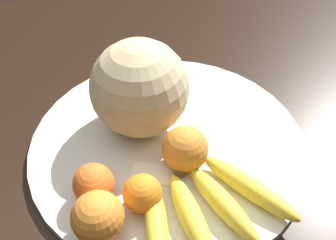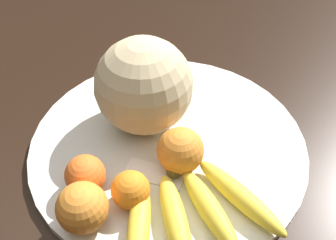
# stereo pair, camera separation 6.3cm
# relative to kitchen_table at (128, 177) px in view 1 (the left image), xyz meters

# --- Properties ---
(kitchen_table) EXTENTS (1.66, 1.16, 0.70)m
(kitchen_table) POSITION_rel_kitchen_table_xyz_m (0.00, 0.00, 0.00)
(kitchen_table) COLOR black
(kitchen_table) RESTS_ON ground_plane
(fruit_bowl) EXTENTS (0.47, 0.47, 0.01)m
(fruit_bowl) POSITION_rel_kitchen_table_xyz_m (0.07, -0.00, 0.08)
(fruit_bowl) COLOR silver
(fruit_bowl) RESTS_ON kitchen_table
(melon) EXTENTS (0.16, 0.16, 0.16)m
(melon) POSITION_rel_kitchen_table_xyz_m (0.03, 0.05, 0.17)
(melon) COLOR beige
(melon) RESTS_ON fruit_bowl
(banana_bunch) EXTENTS (0.23, 0.20, 0.03)m
(banana_bunch) POSITION_rel_kitchen_table_xyz_m (0.11, -0.15, 0.10)
(banana_bunch) COLOR brown
(banana_bunch) RESTS_ON fruit_bowl
(orange_front_left) EXTENTS (0.07, 0.07, 0.07)m
(orange_front_left) POSITION_rel_kitchen_table_xyz_m (0.09, -0.05, 0.12)
(orange_front_left) COLOR orange
(orange_front_left) RESTS_ON fruit_bowl
(orange_front_right) EXTENTS (0.06, 0.06, 0.06)m
(orange_front_right) POSITION_rel_kitchen_table_xyz_m (0.02, -0.12, 0.11)
(orange_front_right) COLOR orange
(orange_front_right) RESTS_ON fruit_bowl
(orange_mid_center) EXTENTS (0.06, 0.06, 0.06)m
(orange_mid_center) POSITION_rel_kitchen_table_xyz_m (-0.05, -0.10, 0.12)
(orange_mid_center) COLOR orange
(orange_mid_center) RESTS_ON fruit_bowl
(orange_back_left) EXTENTS (0.07, 0.07, 0.07)m
(orange_back_left) POSITION_rel_kitchen_table_xyz_m (-0.04, -0.16, 0.12)
(orange_back_left) COLOR orange
(orange_back_left) RESTS_ON fruit_bowl
(produce_tag) EXTENTS (0.10, 0.07, 0.00)m
(produce_tag) POSITION_rel_kitchen_table_xyz_m (0.05, -0.07, 0.09)
(produce_tag) COLOR white
(produce_tag) RESTS_ON fruit_bowl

